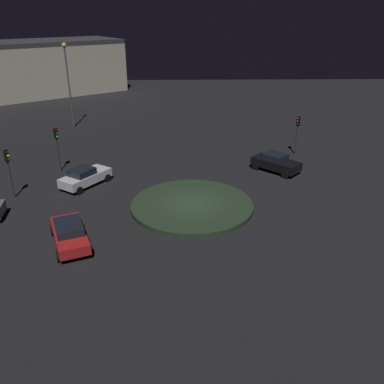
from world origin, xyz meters
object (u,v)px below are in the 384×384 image
(traffic_light_northwest, at_px, (57,141))
(store_building, at_px, (1,71))
(car_red, at_px, (69,233))
(car_black, at_px, (276,163))
(car_white, at_px, (85,177))
(traffic_light_northeast, at_px, (297,128))
(streetlamp_northwest, at_px, (68,74))
(traffic_light_west, at_px, (8,164))

(traffic_light_northwest, height_order, store_building, store_building)
(car_red, height_order, store_building, store_building)
(car_red, distance_m, store_building, 50.48)
(car_red, relative_size, car_black, 1.13)
(car_white, xyz_separation_m, traffic_light_northeast, (19.20, 7.38, 1.94))
(car_black, distance_m, streetlamp_northwest, 27.00)
(store_building, bearing_deg, traffic_light_west, 77.42)
(traffic_light_west, bearing_deg, traffic_light_northeast, 30.04)
(store_building, bearing_deg, car_red, 80.77)
(traffic_light_west, distance_m, store_building, 41.65)
(streetlamp_northwest, bearing_deg, car_red, -76.89)
(car_white, bearing_deg, car_red, -139.01)
(traffic_light_northwest, distance_m, traffic_light_northeast, 22.48)
(streetlamp_northwest, bearing_deg, store_building, 130.20)
(car_black, relative_size, store_building, 0.11)
(car_white, height_order, streetlamp_northwest, streetlamp_northwest)
(car_white, height_order, traffic_light_northeast, traffic_light_northeast)
(car_white, distance_m, traffic_light_northwest, 4.93)
(streetlamp_northwest, bearing_deg, car_white, -73.67)
(car_white, bearing_deg, store_building, 64.18)
(traffic_light_northeast, distance_m, streetlamp_northwest, 26.99)
(traffic_light_west, xyz_separation_m, streetlamp_northwest, (-0.35, 20.34, 3.55))
(car_black, xyz_separation_m, store_building, (-36.95, 33.47, 3.46))
(car_black, relative_size, traffic_light_northeast, 1.13)
(traffic_light_northeast, xyz_separation_m, streetlamp_northwest, (-24.50, 10.73, 3.58))
(traffic_light_west, distance_m, streetlamp_northwest, 20.66)
(car_black, distance_m, traffic_light_northeast, 5.73)
(car_black, bearing_deg, car_red, -97.64)
(traffic_light_northwest, bearing_deg, store_building, 151.79)
(traffic_light_northeast, bearing_deg, car_black, 9.46)
(traffic_light_northeast, bearing_deg, car_red, -5.46)
(car_red, height_order, traffic_light_northwest, traffic_light_northwest)
(traffic_light_west, relative_size, traffic_light_northeast, 1.01)
(car_white, xyz_separation_m, streetlamp_northwest, (-5.31, 18.11, 5.53))
(streetlamp_northwest, relative_size, store_building, 0.26)
(traffic_light_northwest, relative_size, traffic_light_west, 1.01)
(traffic_light_northwest, relative_size, streetlamp_northwest, 0.40)
(car_red, xyz_separation_m, traffic_light_northwest, (-3.97, 12.55, 2.00))
(traffic_light_west, relative_size, streetlamp_northwest, 0.39)
(streetlamp_northwest, bearing_deg, traffic_light_northwest, -80.82)
(traffic_light_northeast, bearing_deg, traffic_light_northwest, -37.59)
(traffic_light_northwest, height_order, traffic_light_northeast, traffic_light_northwest)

